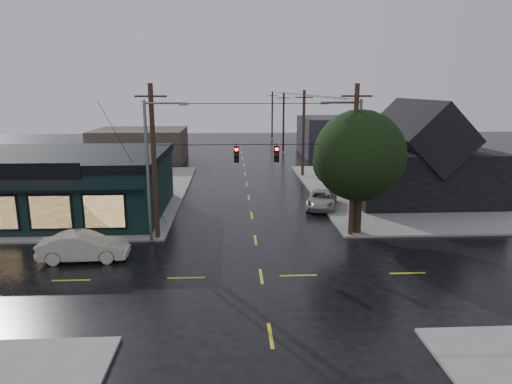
{
  "coord_description": "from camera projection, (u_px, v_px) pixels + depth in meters",
  "views": [
    {
      "loc": [
        -1.47,
        -22.76,
        9.86
      ],
      "look_at": [
        -0.06,
        4.11,
        3.7
      ],
      "focal_mm": 32.0,
      "sensor_mm": 36.0,
      "label": 1
    }
  ],
  "objects": [
    {
      "name": "ground_plane",
      "position": [
        261.0,
        276.0,
        24.43
      ],
      "size": [
        160.0,
        160.0,
        0.0
      ],
      "primitive_type": "plane",
      "color": "black"
    },
    {
      "name": "utility_pole_ne",
      "position": [
        350.0,
        236.0,
        31.09
      ],
      "size": [
        2.0,
        0.32,
        10.15
      ],
      "primitive_type": null,
      "color": "black",
      "rests_on": "ground"
    },
    {
      "name": "sidewalk_ne",
      "position": [
        451.0,
        190.0,
        44.9
      ],
      "size": [
        28.0,
        28.0,
        0.15
      ],
      "primitive_type": "cube",
      "color": "gray",
      "rests_on": "ground"
    },
    {
      "name": "pizza_shop",
      "position": [
        60.0,
        183.0,
        35.69
      ],
      "size": [
        16.3,
        12.34,
        4.9
      ],
      "color": "black",
      "rests_on": "ground"
    },
    {
      "name": "span_signal_assembly",
      "position": [
        256.0,
        154.0,
        29.49
      ],
      "size": [
        13.0,
        0.48,
        1.23
      ],
      "color": "black",
      "rests_on": "ground"
    },
    {
      "name": "bg_building_west",
      "position": [
        140.0,
        145.0,
        62.16
      ],
      "size": [
        12.0,
        10.0,
        4.4
      ],
      "primitive_type": "cube",
      "color": "#3D302C",
      "rests_on": "ground"
    },
    {
      "name": "ne_building",
      "position": [
        416.0,
        150.0,
        40.75
      ],
      "size": [
        12.6,
        11.6,
        8.75
      ],
      "color": "black",
      "rests_on": "ground"
    },
    {
      "name": "corner_tree",
      "position": [
        359.0,
        156.0,
        30.39
      ],
      "size": [
        6.13,
        6.13,
        8.37
      ],
      "color": "black",
      "rests_on": "ground"
    },
    {
      "name": "streetlight_ne",
      "position": [
        355.0,
        233.0,
        31.79
      ],
      "size": [
        5.4,
        0.3,
        9.15
      ],
      "primitive_type": null,
      "color": "slate",
      "rests_on": "ground"
    },
    {
      "name": "sedan_cream",
      "position": [
        84.0,
        247.0,
        26.55
      ],
      "size": [
        5.12,
        1.97,
        1.66
      ],
      "primitive_type": "imported",
      "rotation": [
        0.0,
        0.0,
        1.61
      ],
      "color": "beige",
      "rests_on": "ground"
    },
    {
      "name": "sidewalk_nw",
      "position": [
        36.0,
        194.0,
        42.86
      ],
      "size": [
        28.0,
        28.0,
        0.15
      ],
      "primitive_type": "cube",
      "color": "gray",
      "rests_on": "ground"
    },
    {
      "name": "utility_pole_nw",
      "position": [
        158.0,
        239.0,
        30.42
      ],
      "size": [
        2.0,
        0.32,
        10.15
      ],
      "primitive_type": null,
      "color": "black",
      "rests_on": "ground"
    },
    {
      "name": "utility_pole_far_c",
      "position": [
        272.0,
        138.0,
        90.96
      ],
      "size": [
        2.0,
        0.32,
        9.15
      ],
      "primitive_type": null,
      "color": "black",
      "rests_on": "ground"
    },
    {
      "name": "utility_pole_far_a",
      "position": [
        302.0,
        176.0,
        52.02
      ],
      "size": [
        2.0,
        0.32,
        9.65
      ],
      "primitive_type": null,
      "color": "black",
      "rests_on": "ground"
    },
    {
      "name": "utility_pole_far_b",
      "position": [
        283.0,
        152.0,
        71.49
      ],
      "size": [
        2.0,
        0.32,
        9.15
      ],
      "primitive_type": null,
      "color": "black",
      "rests_on": "ground"
    },
    {
      "name": "streetlight_nw",
      "position": [
        152.0,
        243.0,
        29.73
      ],
      "size": [
        5.4,
        0.3,
        9.15
      ],
      "primitive_type": null,
      "color": "slate",
      "rests_on": "ground"
    },
    {
      "name": "bg_building_east",
      "position": [
        348.0,
        136.0,
        68.43
      ],
      "size": [
        14.0,
        12.0,
        5.6
      ],
      "primitive_type": "cube",
      "color": "#26262B",
      "rests_on": "ground"
    },
    {
      "name": "suv_silver",
      "position": [
        322.0,
        200.0,
        38.26
      ],
      "size": [
        3.57,
        5.52,
        1.42
      ],
      "primitive_type": "imported",
      "rotation": [
        0.0,
        0.0,
        -0.26
      ],
      "color": "#A39E96",
      "rests_on": "ground"
    }
  ]
}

